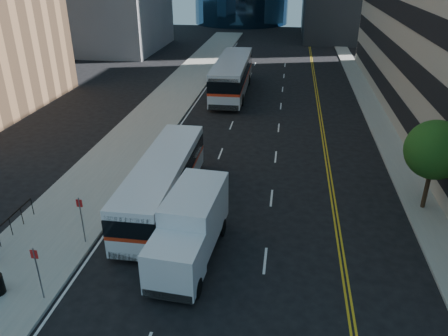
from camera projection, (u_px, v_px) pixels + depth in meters
name	position (u px, v px, depth m)	size (l,w,h in m)	color
ground	(251.00, 288.00, 18.79)	(160.00, 160.00, 0.00)	black
sidewalk_west	(167.00, 103.00, 42.42)	(5.00, 90.00, 0.15)	gray
sidewalk_east	(374.00, 113.00, 39.83)	(2.00, 90.00, 0.15)	gray
street_tree	(435.00, 150.00, 23.14)	(3.20, 3.20, 5.10)	#332114
bus_front	(163.00, 181.00, 24.38)	(2.46, 11.16, 2.88)	white
bus_rear	(232.00, 75.00, 44.95)	(3.20, 13.78, 3.54)	silver
box_truck	(190.00, 228.00, 20.05)	(2.71, 6.66, 3.11)	white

